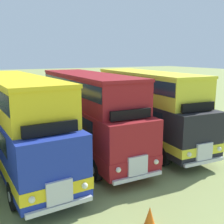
% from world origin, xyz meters
% --- Properties ---
extents(bus_seventh_in_row, '(3.10, 11.20, 4.49)m').
position_xyz_m(bus_seventh_in_row, '(7.65, 0.29, 2.47)').
color(bus_seventh_in_row, '#1E339E').
rests_on(bus_seventh_in_row, ground).
extents(bus_eighth_in_row, '(2.74, 10.20, 4.49)m').
position_xyz_m(bus_eighth_in_row, '(11.49, 0.45, 2.47)').
color(bus_eighth_in_row, maroon).
rests_on(bus_eighth_in_row, ground).
extents(bus_ninth_in_row, '(3.11, 10.04, 4.49)m').
position_xyz_m(bus_ninth_in_row, '(15.32, 0.24, 2.47)').
color(bus_ninth_in_row, black).
rests_on(bus_ninth_in_row, ground).
extents(cone_mid_row, '(0.36, 0.36, 0.64)m').
position_xyz_m(cone_mid_row, '(10.48, -6.82, 0.32)').
color(cone_mid_row, orange).
rests_on(cone_mid_row, ground).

